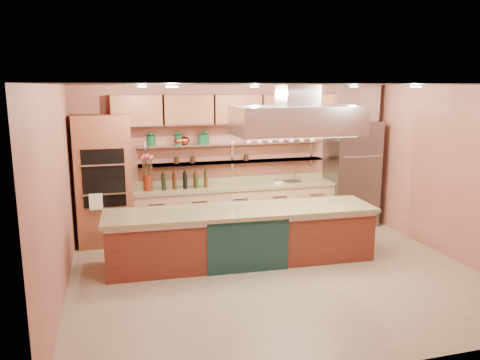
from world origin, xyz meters
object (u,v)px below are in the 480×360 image
object	(u,v)px
kitchen_scale	(278,181)
green_canister	(202,139)
copper_kettle	(184,140)
island	(242,236)
flower_vase	(148,183)
refrigerator	(351,173)

from	to	relation	value
kitchen_scale	green_canister	size ratio (longest dim) A/B	0.95
kitchen_scale	green_canister	xyz separation A→B (m)	(-1.45, 0.22, 0.82)
green_canister	copper_kettle	bearing A→B (deg)	180.00
island	flower_vase	distance (m)	2.10
kitchen_scale	island	bearing A→B (deg)	-119.72
copper_kettle	refrigerator	bearing A→B (deg)	-3.94
island	flower_vase	size ratio (longest dim) A/B	14.63
flower_vase	kitchen_scale	size ratio (longest dim) A/B	1.77
flower_vase	copper_kettle	distance (m)	1.03
island	green_canister	size ratio (longest dim) A/B	24.60
island	copper_kettle	bearing A→B (deg)	112.63
island	kitchen_scale	size ratio (longest dim) A/B	25.86
island	kitchen_scale	bearing A→B (deg)	54.92
island	copper_kettle	distance (m)	2.27
island	kitchen_scale	distance (m)	1.96
kitchen_scale	copper_kettle	bearing A→B (deg)	-179.19
kitchen_scale	green_canister	world-z (taller)	green_canister
refrigerator	flower_vase	xyz separation A→B (m)	(-4.05, 0.01, 0.02)
island	kitchen_scale	world-z (taller)	kitchen_scale
copper_kettle	green_canister	distance (m)	0.32
copper_kettle	green_canister	world-z (taller)	green_canister
flower_vase	refrigerator	bearing A→B (deg)	-0.14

